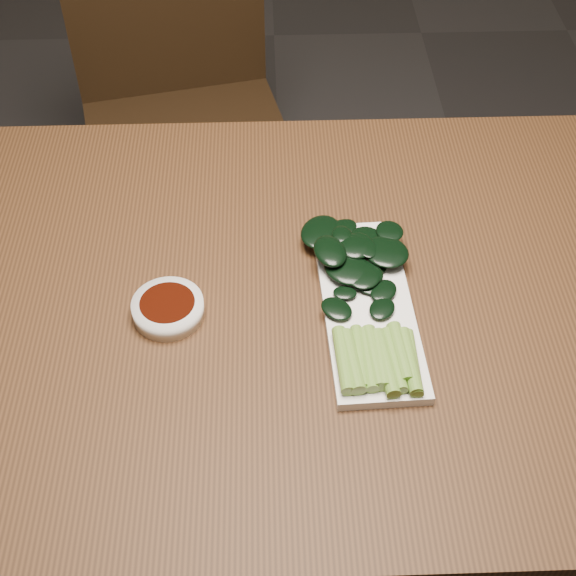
{
  "coord_description": "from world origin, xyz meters",
  "views": [
    {
      "loc": [
        -0.04,
        -0.74,
        1.56
      ],
      "look_at": [
        -0.01,
        0.0,
        0.76
      ],
      "focal_mm": 50.0,
      "sensor_mm": 36.0,
      "label": 1
    }
  ],
  "objects": [
    {
      "name": "ground",
      "position": [
        0.0,
        0.0,
        0.0
      ],
      "size": [
        6.0,
        6.0,
        0.0
      ],
      "primitive_type": "plane",
      "color": "#2C2929",
      "rests_on": "ground"
    },
    {
      "name": "serving_plate",
      "position": [
        0.09,
        -0.03,
        0.76
      ],
      "size": [
        0.13,
        0.32,
        0.01
      ],
      "rotation": [
        0.0,
        0.0,
        0.04
      ],
      "color": "white",
      "rests_on": "table"
    },
    {
      "name": "table",
      "position": [
        0.0,
        0.0,
        0.68
      ],
      "size": [
        1.4,
        0.8,
        0.75
      ],
      "color": "#402512",
      "rests_on": "ground"
    },
    {
      "name": "chair_far",
      "position": [
        -0.23,
        0.84,
        0.49
      ],
      "size": [
        0.54,
        0.54,
        0.89
      ],
      "rotation": [
        0.0,
        0.0,
        0.21
      ],
      "color": "black",
      "rests_on": "ground"
    },
    {
      "name": "sauce_bowl",
      "position": [
        -0.17,
        -0.03,
        0.76
      ],
      "size": [
        0.1,
        0.1,
        0.03
      ],
      "color": "white",
      "rests_on": "table"
    },
    {
      "name": "gai_lan",
      "position": [
        0.08,
        -0.03,
        0.77
      ],
      "size": [
        0.17,
        0.33,
        0.03
      ],
      "color": "olive",
      "rests_on": "serving_plate"
    }
  ]
}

